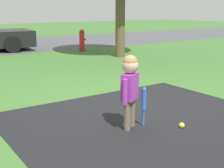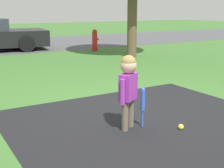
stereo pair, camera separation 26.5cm
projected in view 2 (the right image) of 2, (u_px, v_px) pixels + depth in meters
The scene contains 5 objects.
ground_plane at pixel (134, 109), 4.88m from camera, with size 60.00×60.00×0.00m, color #3D6B2D.
child at pixel (128, 82), 3.93m from camera, with size 0.35×0.26×0.97m.
baseball_bat at pixel (143, 102), 4.06m from camera, with size 0.06×0.06×0.54m.
sports_ball at pixel (181, 127), 4.04m from camera, with size 0.07×0.07×0.07m.
fire_hydrant at pixel (95, 40), 11.55m from camera, with size 0.27×0.24×0.79m.
Camera 2 is at (-2.69, -3.80, 1.53)m, focal length 50.00 mm.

